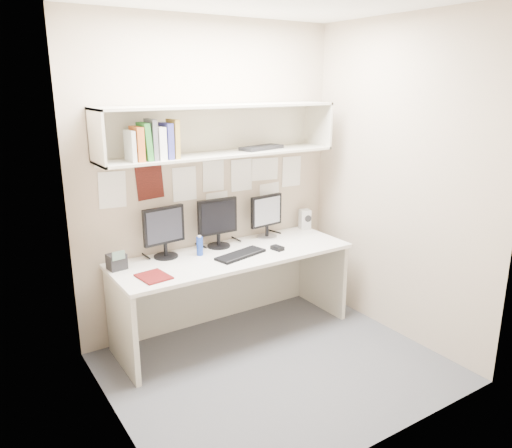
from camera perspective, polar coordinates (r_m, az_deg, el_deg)
floor at (r=3.95m, az=2.42°, el=-16.07°), size 2.40×2.00×0.01m
wall_back at (r=4.27m, az=-5.16°, el=5.21°), size 2.40×0.02×2.60m
wall_front at (r=2.72m, az=15.01°, el=-1.52°), size 2.40×0.02×2.60m
wall_left at (r=2.93m, az=-16.81°, el=-0.40°), size 0.02×2.00×2.60m
wall_right at (r=4.24m, az=16.05°, el=4.56°), size 0.02×2.00×2.60m
desk at (r=4.26m, az=-2.62°, el=-7.97°), size 2.00×0.70×0.73m
overhead_hutch at (r=4.09m, az=-4.38°, el=10.70°), size 2.00×0.38×0.40m
pinned_papers at (r=4.28m, az=-5.11°, el=4.54°), size 1.92×0.01×0.48m
monitor_left at (r=4.03m, az=-10.45°, el=-0.63°), size 0.36×0.20×0.41m
monitor_center at (r=4.23m, az=-4.40°, el=0.41°), size 0.36×0.20×0.42m
monitor_right at (r=4.48m, az=1.21°, el=1.16°), size 0.34×0.18×0.39m
keyboard at (r=4.05m, az=-1.77°, el=-3.53°), size 0.47×0.26×0.02m
mouse at (r=4.20m, az=2.45°, el=-2.76°), size 0.08×0.12×0.03m
speaker at (r=4.79m, az=5.60°, el=0.54°), size 0.12×0.12×0.19m
blue_bottle at (r=4.07m, az=-6.45°, el=-2.50°), size 0.05×0.05×0.17m
maroon_notebook at (r=3.69m, az=-11.62°, el=-5.91°), size 0.23×0.27×0.01m
desk_phone at (r=3.90m, az=-15.63°, el=-4.14°), size 0.14×0.13×0.16m
book_stack at (r=3.75m, az=-11.70°, el=9.18°), size 0.37×0.18×0.29m
hutch_tray at (r=4.27m, az=0.64°, el=8.72°), size 0.43×0.24×0.03m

